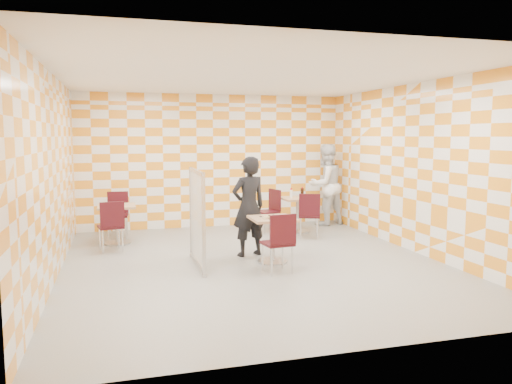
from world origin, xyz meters
TOP-DOWN VIEW (x-y plane):
  - room_shell at (0.00, 0.54)m, footprint 7.00×7.00m
  - main_table at (0.32, -0.02)m, footprint 0.70×0.70m
  - second_table at (1.62, 2.33)m, footprint 0.70×0.70m
  - empty_table at (-2.14, 2.13)m, footprint 0.70×0.70m
  - chair_main_front at (0.22, -0.72)m, footprint 0.47×0.48m
  - chair_second_front at (1.60, 1.61)m, footprint 0.54×0.55m
  - chair_second_side at (1.05, 2.47)m, footprint 0.53×0.53m
  - chair_empty_near at (-2.23, 1.42)m, footprint 0.49×0.50m
  - chair_empty_far at (-2.13, 2.86)m, footprint 0.46×0.47m
  - partition at (-0.91, 0.06)m, footprint 0.08×1.38m
  - man_dark at (0.06, 0.55)m, footprint 0.71×0.56m
  - man_white at (2.55, 3.00)m, footprint 1.08×0.95m
  - pizza_on_foil at (0.32, -0.04)m, footprint 0.40×0.40m
  - sport_bottle at (1.50, 2.42)m, footprint 0.06×0.06m
  - soda_bottle at (1.73, 2.35)m, footprint 0.07×0.07m

SIDE VIEW (x-z plane):
  - main_table at x=0.32m, z-range 0.13..0.88m
  - second_table at x=1.62m, z-range 0.13..0.88m
  - empty_table at x=-2.14m, z-range 0.13..0.88m
  - chair_main_front at x=0.22m, z-range 0.08..1.01m
  - chair_second_front at x=1.60m, z-range 0.08..1.01m
  - chair_second_side at x=1.05m, z-range 0.08..1.01m
  - chair_empty_near at x=-2.23m, z-range 0.08..1.01m
  - chair_empty_far at x=-2.13m, z-range 0.08..1.01m
  - pizza_on_foil at x=0.32m, z-range 0.74..0.79m
  - partition at x=-0.91m, z-range 0.02..1.57m
  - sport_bottle at x=1.50m, z-range 0.74..0.94m
  - soda_bottle at x=1.73m, z-range 0.74..0.97m
  - man_dark at x=0.06m, z-range 0.00..1.72m
  - man_white at x=2.55m, z-range 0.00..1.88m
  - room_shell at x=0.00m, z-range -2.00..5.00m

